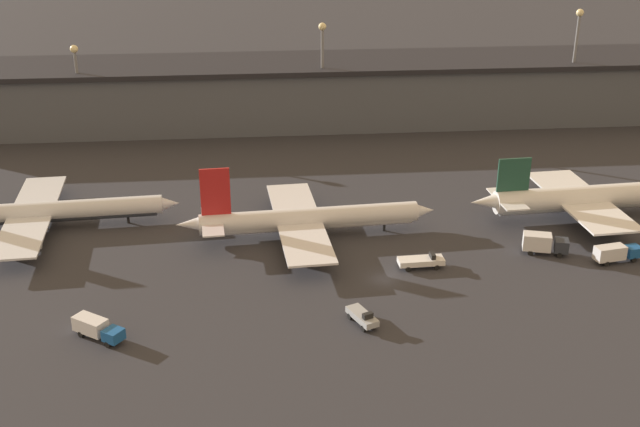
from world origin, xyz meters
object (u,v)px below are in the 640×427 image
at_px(airplane_0, 39,212).
at_px(airplane_2, 588,198).
at_px(service_vehicle_0, 544,243).
at_px(service_vehicle_3, 97,328).
at_px(service_vehicle_4, 362,317).
at_px(airplane_1, 306,219).
at_px(service_vehicle_2, 421,261).
at_px(service_vehicle_5, 616,253).

relative_size(airplane_0, airplane_2, 1.08).
distance_m(service_vehicle_0, service_vehicle_3, 71.97).
relative_size(airplane_2, service_vehicle_4, 7.26).
relative_size(airplane_1, service_vehicle_2, 6.06).
xyz_separation_m(service_vehicle_0, service_vehicle_2, (-21.06, -3.14, -0.77)).
height_order(airplane_1, service_vehicle_4, airplane_1).
bearing_deg(service_vehicle_4, service_vehicle_2, 120.41).
distance_m(service_vehicle_4, service_vehicle_5, 45.98).
bearing_deg(service_vehicle_3, airplane_2, 58.05).
distance_m(airplane_0, airplane_1, 47.13).
xyz_separation_m(service_vehicle_2, service_vehicle_3, (-48.18, -16.50, 0.48)).
bearing_deg(airplane_2, service_vehicle_4, -147.98).
bearing_deg(service_vehicle_4, service_vehicle_0, 96.94).
xyz_separation_m(service_vehicle_3, service_vehicle_4, (36.41, 0.39, -0.49)).
xyz_separation_m(service_vehicle_4, service_vehicle_5, (43.42, 15.10, 0.58)).
bearing_deg(airplane_2, airplane_0, 173.90).
bearing_deg(service_vehicle_5, service_vehicle_4, -171.27).
bearing_deg(airplane_2, service_vehicle_0, -137.06).
height_order(airplane_0, airplane_1, airplane_1).
bearing_deg(service_vehicle_2, service_vehicle_3, -163.62).
distance_m(airplane_2, service_vehicle_0, 19.01).
bearing_deg(service_vehicle_2, service_vehicle_0, 5.95).
bearing_deg(service_vehicle_5, airplane_2, 72.00).
height_order(service_vehicle_0, service_vehicle_4, service_vehicle_0).
bearing_deg(service_vehicle_5, airplane_0, 156.65).
bearing_deg(service_vehicle_0, service_vehicle_5, -5.26).
xyz_separation_m(airplane_1, service_vehicle_4, (5.65, -29.61, -2.07)).
bearing_deg(service_vehicle_3, service_vehicle_2, 54.84).
xyz_separation_m(service_vehicle_0, service_vehicle_4, (-32.82, -19.24, -0.79)).
bearing_deg(airplane_0, airplane_1, -12.78).
distance_m(airplane_2, service_vehicle_2, 38.09).
xyz_separation_m(service_vehicle_3, service_vehicle_5, (79.84, 15.49, 0.08)).
relative_size(airplane_1, airplane_2, 1.01).
distance_m(service_vehicle_3, service_vehicle_5, 81.33).
height_order(service_vehicle_0, service_vehicle_3, service_vehicle_0).
xyz_separation_m(airplane_2, service_vehicle_0, (-12.97, -13.77, -1.83)).
xyz_separation_m(service_vehicle_2, service_vehicle_5, (31.66, -1.01, 0.56)).
xyz_separation_m(airplane_0, service_vehicle_3, (15.79, -37.39, -1.47)).
relative_size(service_vehicle_4, service_vehicle_5, 0.75).
bearing_deg(service_vehicle_5, service_vehicle_2, 167.73).
distance_m(service_vehicle_2, service_vehicle_3, 50.93).
xyz_separation_m(airplane_0, service_vehicle_2, (63.97, -20.89, -1.94)).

